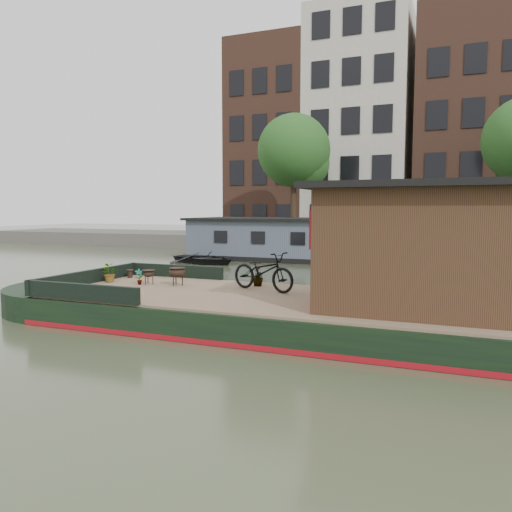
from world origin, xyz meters
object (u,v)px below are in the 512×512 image
at_px(bicycle, 263,271).
at_px(potted_plant_a, 139,277).
at_px(brazier_front, 177,277).
at_px(brazier_rear, 149,277).
at_px(dinghy, 205,256).
at_px(cabin, 417,245).

distance_m(bicycle, potted_plant_a, 3.30).
bearing_deg(brazier_front, potted_plant_a, -165.39).
bearing_deg(brazier_rear, potted_plant_a, -139.02).
height_order(potted_plant_a, brazier_rear, potted_plant_a).
bearing_deg(bicycle, brazier_rear, 110.86).
bearing_deg(bicycle, dinghy, 52.31).
height_order(potted_plant_a, dinghy, potted_plant_a).
bearing_deg(brazier_rear, bicycle, 3.13).
distance_m(brazier_front, dinghy, 11.10).
distance_m(cabin, potted_plant_a, 6.87).
relative_size(cabin, brazier_front, 8.77).
xyz_separation_m(cabin, brazier_rear, (-6.60, 0.50, -1.04)).
relative_size(brazier_front, dinghy, 0.13).
bearing_deg(potted_plant_a, cabin, -2.91).
distance_m(potted_plant_a, brazier_rear, 0.24).
xyz_separation_m(potted_plant_a, brazier_rear, (0.18, 0.16, -0.02)).
bearing_deg(brazier_front, dinghy, 114.50).
bearing_deg(potted_plant_a, dinghy, 109.34).
bearing_deg(cabin, bicycle, 169.17).
height_order(bicycle, dinghy, bicycle).
relative_size(cabin, potted_plant_a, 9.84).
bearing_deg(cabin, brazier_front, 174.14).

